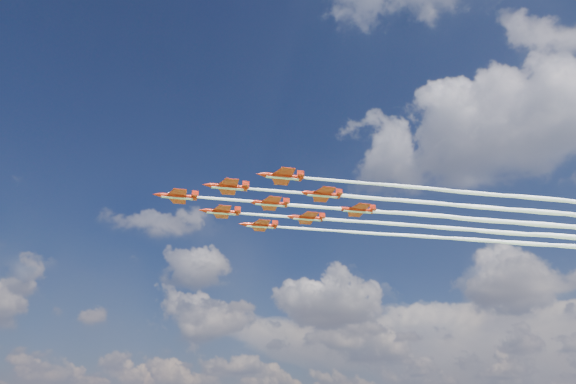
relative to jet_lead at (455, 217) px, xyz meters
name	(u,v)px	position (x,y,z in m)	size (l,w,h in m)	color
jet_lead	(455,217)	(0.00, 0.00, 0.00)	(103.36, 107.12, 2.60)	#B81E0A
jet_row2_port	(511,210)	(13.28, 2.47, 0.00)	(103.36, 107.12, 2.60)	#B81E0A
jet_row2_starb	(479,230)	(1.99, 13.36, 0.00)	(103.36, 107.12, 2.60)	#B81E0A
jet_row3_port	(571,201)	(26.55, 4.95, 0.00)	(103.36, 107.12, 2.60)	#B81E0A
jet_row3_centre	(532,223)	(15.26, 15.83, 0.00)	(103.36, 107.12, 2.60)	#B81E0A
jet_row3_starb	(500,242)	(3.98, 26.71, 0.00)	(103.36, 107.12, 2.60)	#B81E0A
jet_row4_starb	(551,236)	(17.25, 29.19, 0.00)	(103.36, 107.12, 2.60)	#B81E0A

